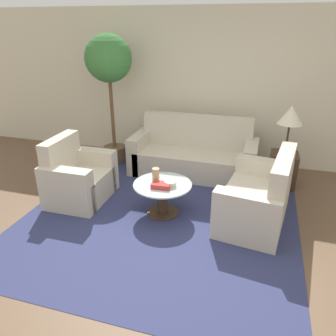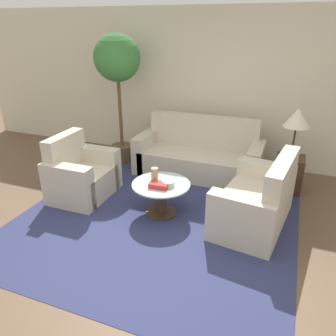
{
  "view_description": "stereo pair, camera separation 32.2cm",
  "coord_description": "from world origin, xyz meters",
  "px_view_note": "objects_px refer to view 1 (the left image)",
  "views": [
    {
      "loc": [
        0.99,
        -2.91,
        2.32
      ],
      "look_at": [
        -0.15,
        0.92,
        0.55
      ],
      "focal_mm": 35.0,
      "sensor_mm": 36.0,
      "label": 1
    },
    {
      "loc": [
        1.3,
        -2.81,
        2.32
      ],
      "look_at": [
        -0.15,
        0.92,
        0.55
      ],
      "focal_mm": 35.0,
      "sensor_mm": 36.0,
      "label": 2
    }
  ],
  "objects_px": {
    "table_lamp": "(291,116)",
    "loveseat": "(261,200)",
    "coffee_table": "(163,194)",
    "book_stack": "(161,185)",
    "vase": "(156,175)",
    "bowl": "(170,184)",
    "sofa_main": "(194,156)",
    "potted_plant": "(109,68)",
    "armchair": "(77,179)"
  },
  "relations": [
    {
      "from": "armchair",
      "to": "coffee_table",
      "type": "height_order",
      "value": "armchair"
    },
    {
      "from": "vase",
      "to": "loveseat",
      "type": "bearing_deg",
      "value": 6.93
    },
    {
      "from": "potted_plant",
      "to": "bowl",
      "type": "distance_m",
      "value": 2.43
    },
    {
      "from": "sofa_main",
      "to": "bowl",
      "type": "bearing_deg",
      "value": -89.79
    },
    {
      "from": "coffee_table",
      "to": "table_lamp",
      "type": "xyz_separation_m",
      "value": [
        1.52,
        1.32,
        0.82
      ]
    },
    {
      "from": "vase",
      "to": "bowl",
      "type": "xyz_separation_m",
      "value": [
        0.21,
        -0.05,
        -0.06
      ]
    },
    {
      "from": "sofa_main",
      "to": "loveseat",
      "type": "distance_m",
      "value": 1.66
    },
    {
      "from": "sofa_main",
      "to": "coffee_table",
      "type": "xyz_separation_m",
      "value": [
        -0.11,
        -1.41,
        -0.02
      ]
    },
    {
      "from": "bowl",
      "to": "table_lamp",
      "type": "bearing_deg",
      "value": 43.64
    },
    {
      "from": "coffee_table",
      "to": "bowl",
      "type": "relative_size",
      "value": 4.93
    },
    {
      "from": "sofa_main",
      "to": "bowl",
      "type": "height_order",
      "value": "sofa_main"
    },
    {
      "from": "sofa_main",
      "to": "bowl",
      "type": "distance_m",
      "value": 1.45
    },
    {
      "from": "coffee_table",
      "to": "book_stack",
      "type": "distance_m",
      "value": 0.21
    },
    {
      "from": "loveseat",
      "to": "sofa_main",
      "type": "bearing_deg",
      "value": -129.53
    },
    {
      "from": "loveseat",
      "to": "coffee_table",
      "type": "xyz_separation_m",
      "value": [
        -1.23,
        -0.18,
        -0.02
      ]
    },
    {
      "from": "book_stack",
      "to": "sofa_main",
      "type": "bearing_deg",
      "value": 82.76
    },
    {
      "from": "table_lamp",
      "to": "vase",
      "type": "xyz_separation_m",
      "value": [
        -1.62,
        -1.29,
        -0.57
      ]
    },
    {
      "from": "table_lamp",
      "to": "sofa_main",
      "type": "bearing_deg",
      "value": 176.32
    },
    {
      "from": "book_stack",
      "to": "loveseat",
      "type": "bearing_deg",
      "value": 9.69
    },
    {
      "from": "armchair",
      "to": "table_lamp",
      "type": "relative_size",
      "value": 1.3
    },
    {
      "from": "coffee_table",
      "to": "potted_plant",
      "type": "relative_size",
      "value": 0.35
    },
    {
      "from": "vase",
      "to": "coffee_table",
      "type": "bearing_deg",
      "value": -13.27
    },
    {
      "from": "loveseat",
      "to": "bowl",
      "type": "relative_size",
      "value": 9.02
    },
    {
      "from": "bowl",
      "to": "book_stack",
      "type": "bearing_deg",
      "value": -141.6
    },
    {
      "from": "sofa_main",
      "to": "vase",
      "type": "xyz_separation_m",
      "value": [
        -0.2,
        -1.38,
        0.23
      ]
    },
    {
      "from": "sofa_main",
      "to": "table_lamp",
      "type": "distance_m",
      "value": 1.63
    },
    {
      "from": "bowl",
      "to": "book_stack",
      "type": "height_order",
      "value": "bowl"
    },
    {
      "from": "table_lamp",
      "to": "book_stack",
      "type": "xyz_separation_m",
      "value": [
        -1.51,
        -1.42,
        -0.64
      ]
    },
    {
      "from": "armchair",
      "to": "coffee_table",
      "type": "bearing_deg",
      "value": -92.61
    },
    {
      "from": "table_lamp",
      "to": "potted_plant",
      "type": "distance_m",
      "value": 2.95
    },
    {
      "from": "vase",
      "to": "book_stack",
      "type": "xyz_separation_m",
      "value": [
        0.11,
        -0.13,
        -0.07
      ]
    },
    {
      "from": "loveseat",
      "to": "coffee_table",
      "type": "bearing_deg",
      "value": -73.61
    },
    {
      "from": "potted_plant",
      "to": "loveseat",
      "type": "bearing_deg",
      "value": -26.48
    },
    {
      "from": "armchair",
      "to": "book_stack",
      "type": "distance_m",
      "value": 1.32
    },
    {
      "from": "loveseat",
      "to": "vase",
      "type": "xyz_separation_m",
      "value": [
        -1.33,
        -0.16,
        0.23
      ]
    },
    {
      "from": "sofa_main",
      "to": "potted_plant",
      "type": "bearing_deg",
      "value": 177.12
    },
    {
      "from": "sofa_main",
      "to": "armchair",
      "type": "xyz_separation_m",
      "value": [
        -1.4,
        -1.36,
        0.0
      ]
    },
    {
      "from": "vase",
      "to": "bowl",
      "type": "distance_m",
      "value": 0.22
    },
    {
      "from": "loveseat",
      "to": "table_lamp",
      "type": "distance_m",
      "value": 1.42
    },
    {
      "from": "sofa_main",
      "to": "loveseat",
      "type": "height_order",
      "value": "sofa_main"
    },
    {
      "from": "armchair",
      "to": "potted_plant",
      "type": "bearing_deg",
      "value": 3.13
    },
    {
      "from": "sofa_main",
      "to": "book_stack",
      "type": "distance_m",
      "value": 1.53
    },
    {
      "from": "coffee_table",
      "to": "bowl",
      "type": "xyz_separation_m",
      "value": [
        0.11,
        -0.03,
        0.19
      ]
    },
    {
      "from": "armchair",
      "to": "loveseat",
      "type": "distance_m",
      "value": 2.52
    },
    {
      "from": "table_lamp",
      "to": "potted_plant",
      "type": "xyz_separation_m",
      "value": [
        -2.9,
        0.17,
        0.55
      ]
    },
    {
      "from": "table_lamp",
      "to": "loveseat",
      "type": "bearing_deg",
      "value": -104.47
    },
    {
      "from": "coffee_table",
      "to": "sofa_main",
      "type": "bearing_deg",
      "value": 85.67
    },
    {
      "from": "vase",
      "to": "table_lamp",
      "type": "bearing_deg",
      "value": 38.61
    },
    {
      "from": "sofa_main",
      "to": "book_stack",
      "type": "bearing_deg",
      "value": -93.47
    },
    {
      "from": "loveseat",
      "to": "potted_plant",
      "type": "xyz_separation_m",
      "value": [
        -2.61,
        1.3,
        1.35
      ]
    }
  ]
}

